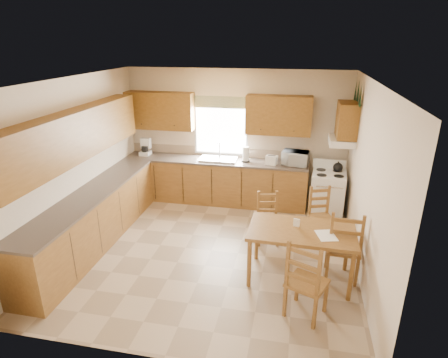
% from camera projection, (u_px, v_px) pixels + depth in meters
% --- Properties ---
extents(floor, '(4.50, 4.50, 0.00)m').
position_uv_depth(floor, '(211.00, 251.00, 6.10)').
color(floor, tan).
rests_on(floor, ground).
extents(ceiling, '(4.50, 4.50, 0.00)m').
position_uv_depth(ceiling, '(209.00, 81.00, 5.15)').
color(ceiling, olive).
rests_on(ceiling, floor).
extents(wall_left, '(4.50, 4.50, 0.00)m').
position_uv_depth(wall_left, '(75.00, 163.00, 6.04)').
color(wall_left, beige).
rests_on(wall_left, floor).
extents(wall_right, '(4.50, 4.50, 0.00)m').
position_uv_depth(wall_right, '(367.00, 184.00, 5.21)').
color(wall_right, beige).
rests_on(wall_right, floor).
extents(wall_back, '(4.50, 4.50, 0.00)m').
position_uv_depth(wall_back, '(236.00, 137.00, 7.69)').
color(wall_back, beige).
rests_on(wall_back, floor).
extents(wall_front, '(4.50, 4.50, 0.00)m').
position_uv_depth(wall_front, '(156.00, 251.00, 3.56)').
color(wall_front, beige).
rests_on(wall_front, floor).
extents(lower_cab_back, '(3.75, 0.60, 0.88)m').
position_uv_depth(lower_cab_back, '(215.00, 182.00, 7.80)').
color(lower_cab_back, brown).
rests_on(lower_cab_back, floor).
extents(lower_cab_left, '(0.60, 3.60, 0.88)m').
position_uv_depth(lower_cab_left, '(94.00, 220.00, 6.17)').
color(lower_cab_left, brown).
rests_on(lower_cab_left, floor).
extents(counter_back, '(3.75, 0.63, 0.04)m').
position_uv_depth(counter_back, '(215.00, 161.00, 7.64)').
color(counter_back, '#51443D').
rests_on(counter_back, lower_cab_back).
extents(counter_left, '(0.63, 3.60, 0.04)m').
position_uv_depth(counter_left, '(91.00, 194.00, 6.01)').
color(counter_left, '#51443D').
rests_on(counter_left, lower_cab_left).
extents(backsplash, '(3.75, 0.01, 0.18)m').
position_uv_depth(backsplash, '(218.00, 151.00, 7.87)').
color(backsplash, gray).
rests_on(backsplash, counter_back).
extents(upper_cab_back_left, '(1.41, 0.33, 0.75)m').
position_uv_depth(upper_cab_back_left, '(160.00, 111.00, 7.64)').
color(upper_cab_back_left, brown).
rests_on(upper_cab_back_left, wall_back).
extents(upper_cab_back_right, '(1.25, 0.33, 0.75)m').
position_uv_depth(upper_cab_back_right, '(279.00, 115.00, 7.20)').
color(upper_cab_back_right, brown).
rests_on(upper_cab_back_right, wall_back).
extents(upper_cab_left, '(0.33, 3.60, 0.75)m').
position_uv_depth(upper_cab_left, '(75.00, 136.00, 5.69)').
color(upper_cab_left, brown).
rests_on(upper_cab_left, wall_left).
extents(upper_cab_stove, '(0.33, 0.62, 0.62)m').
position_uv_depth(upper_cab_stove, '(347.00, 120.00, 6.56)').
color(upper_cab_stove, brown).
rests_on(upper_cab_stove, wall_right).
extents(range_hood, '(0.44, 0.62, 0.12)m').
position_uv_depth(range_hood, '(342.00, 141.00, 6.70)').
color(range_hood, white).
rests_on(range_hood, wall_right).
extents(window_frame, '(1.13, 0.02, 1.18)m').
position_uv_depth(window_frame, '(221.00, 127.00, 7.64)').
color(window_frame, white).
rests_on(window_frame, wall_back).
extents(window_pane, '(1.05, 0.01, 1.10)m').
position_uv_depth(window_pane, '(221.00, 127.00, 7.64)').
color(window_pane, white).
rests_on(window_pane, wall_back).
extents(window_valance, '(1.19, 0.01, 0.24)m').
position_uv_depth(window_valance, '(221.00, 102.00, 7.44)').
color(window_valance, '#44582E').
rests_on(window_valance, wall_back).
extents(sink_basin, '(0.75, 0.45, 0.04)m').
position_uv_depth(sink_basin, '(218.00, 159.00, 7.61)').
color(sink_basin, silver).
rests_on(sink_basin, counter_back).
extents(pine_decal_a, '(0.22, 0.22, 0.36)m').
position_uv_depth(pine_decal_a, '(361.00, 95.00, 6.07)').
color(pine_decal_a, black).
rests_on(pine_decal_a, wall_right).
extents(pine_decal_b, '(0.22, 0.22, 0.36)m').
position_uv_depth(pine_decal_b, '(358.00, 90.00, 6.35)').
color(pine_decal_b, black).
rests_on(pine_decal_b, wall_right).
extents(pine_decal_c, '(0.22, 0.22, 0.36)m').
position_uv_depth(pine_decal_c, '(356.00, 90.00, 6.66)').
color(pine_decal_c, black).
rests_on(pine_decal_c, wall_right).
extents(stove, '(0.65, 0.67, 0.89)m').
position_uv_depth(stove, '(327.00, 196.00, 7.06)').
color(stove, white).
rests_on(stove, floor).
extents(coffeemaker, '(0.26, 0.29, 0.38)m').
position_uv_depth(coffeemaker, '(145.00, 146.00, 7.89)').
color(coffeemaker, white).
rests_on(coffeemaker, counter_back).
extents(paper_towel, '(0.17, 0.17, 0.30)m').
position_uv_depth(paper_towel, '(246.00, 154.00, 7.48)').
color(paper_towel, white).
rests_on(paper_towel, counter_back).
extents(toaster, '(0.25, 0.19, 0.18)m').
position_uv_depth(toaster, '(271.00, 160.00, 7.32)').
color(toaster, white).
rests_on(toaster, counter_back).
extents(microwave, '(0.51, 0.41, 0.28)m').
position_uv_depth(microwave, '(295.00, 158.00, 7.28)').
color(microwave, white).
rests_on(microwave, counter_back).
extents(dining_table, '(1.48, 0.87, 0.78)m').
position_uv_depth(dining_table, '(300.00, 254.00, 5.28)').
color(dining_table, brown).
rests_on(dining_table, floor).
extents(chair_near_left, '(0.58, 0.56, 1.06)m').
position_uv_depth(chair_near_left, '(307.00, 278.00, 4.53)').
color(chair_near_left, brown).
rests_on(chair_near_left, floor).
extents(chair_near_right, '(0.47, 0.45, 1.08)m').
position_uv_depth(chair_near_right, '(344.00, 244.00, 5.26)').
color(chair_near_right, brown).
rests_on(chair_near_right, floor).
extents(chair_far_left, '(0.48, 0.46, 0.90)m').
position_uv_depth(chair_far_left, '(321.00, 215.00, 6.32)').
color(chair_far_left, brown).
rests_on(chair_far_left, floor).
extents(chair_far_right, '(0.43, 0.41, 0.86)m').
position_uv_depth(chair_far_right, '(268.00, 219.00, 6.22)').
color(chair_far_right, brown).
rests_on(chair_far_right, floor).
extents(table_paper, '(0.31, 0.37, 0.00)m').
position_uv_depth(table_paper, '(326.00, 235.00, 4.99)').
color(table_paper, white).
rests_on(table_paper, dining_table).
extents(table_card, '(0.09, 0.04, 0.12)m').
position_uv_depth(table_card, '(297.00, 223.00, 5.21)').
color(table_card, white).
rests_on(table_card, dining_table).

